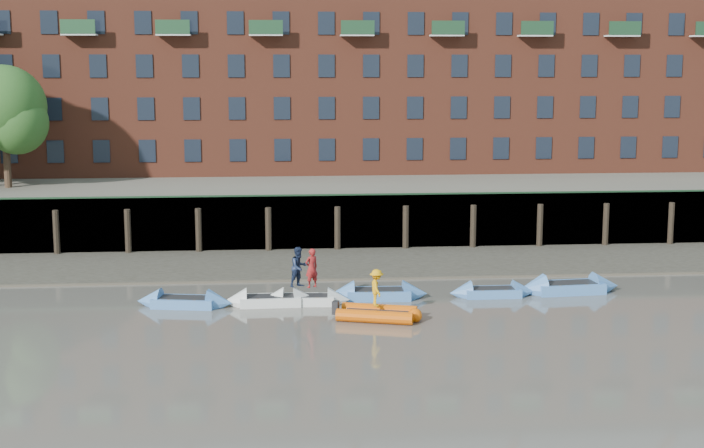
{
  "coord_description": "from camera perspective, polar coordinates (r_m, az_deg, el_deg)",
  "views": [
    {
      "loc": [
        -5.91,
        -34.15,
        10.92
      ],
      "look_at": [
        -1.98,
        12.0,
        3.2
      ],
      "focal_mm": 50.0,
      "sensor_mm": 36.0,
      "label": 1
    }
  ],
  "objects": [
    {
      "name": "bank_terrace",
      "position": [
        71.01,
        -0.05,
        1.92
      ],
      "size": [
        110.0,
        28.0,
        3.2
      ],
      "primitive_type": "cube",
      "color": "#5E594D",
      "rests_on": "ground"
    },
    {
      "name": "rib_tender",
      "position": [
        41.99,
        1.66,
        -5.23
      ],
      "size": [
        3.68,
        2.57,
        0.62
      ],
      "rotation": [
        0.0,
        0.0,
        -0.3
      ],
      "color": "#DE5406",
      "rests_on": "ground"
    },
    {
      "name": "river_wall",
      "position": [
        57.59,
        1.09,
        0.14
      ],
      "size": [
        110.0,
        1.23,
        3.3
      ],
      "color": "#2D2A26",
      "rests_on": "ground"
    },
    {
      "name": "rowboat_2",
      "position": [
        44.59,
        -4.78,
        -4.46
      ],
      "size": [
        4.28,
        1.34,
        1.23
      ],
      "rotation": [
        0.0,
        0.0,
        0.02
      ],
      "color": "silver",
      "rests_on": "ground"
    },
    {
      "name": "person_rower_a",
      "position": [
        44.31,
        -2.37,
        -2.58
      ],
      "size": [
        0.78,
        0.71,
        1.79
      ],
      "primitive_type": "imported",
      "rotation": [
        0.0,
        0.0,
        3.69
      ],
      "color": "maroon",
      "rests_on": "rowboat_3"
    },
    {
      "name": "mud_band",
      "position": [
        50.3,
        2.0,
        -3.08
      ],
      "size": [
        110.0,
        1.6,
        0.1
      ],
      "primitive_type": "cube",
      "color": "#4C4336",
      "rests_on": "ground"
    },
    {
      "name": "rowboat_3",
      "position": [
        44.69,
        -2.71,
        -4.42
      ],
      "size": [
        4.11,
        1.49,
        1.17
      ],
      "rotation": [
        0.0,
        0.0,
        -0.08
      ],
      "color": "silver",
      "rests_on": "ground"
    },
    {
      "name": "apartment_terrace",
      "position": [
        71.41,
        -0.12,
        10.99
      ],
      "size": [
        80.6,
        15.56,
        20.98
      ],
      "color": "brown",
      "rests_on": "bank_terrace"
    },
    {
      "name": "rowboat_1",
      "position": [
        44.79,
        -9.73,
        -4.49
      ],
      "size": [
        4.5,
        2.02,
        1.26
      ],
      "rotation": [
        0.0,
        0.0,
        -0.18
      ],
      "color": "#487BBF",
      "rests_on": "ground"
    },
    {
      "name": "person_rower_b",
      "position": [
        44.45,
        -3.1,
        -2.51
      ],
      "size": [
        1.13,
        1.09,
        1.84
      ],
      "primitive_type": "imported",
      "rotation": [
        0.0,
        0.0,
        0.64
      ],
      "color": "#19233F",
      "rests_on": "rowboat_3"
    },
    {
      "name": "foreshore",
      "position": [
        53.6,
        1.57,
        -2.29
      ],
      "size": [
        110.0,
        8.0,
        0.5
      ],
      "primitive_type": "cube",
      "color": "#3D382F",
      "rests_on": "ground"
    },
    {
      "name": "person_rib_crew",
      "position": [
        41.84,
        1.44,
        -3.73
      ],
      "size": [
        0.67,
        1.07,
        1.59
      ],
      "primitive_type": "imported",
      "rotation": [
        0.0,
        0.0,
        1.65
      ],
      "color": "orange",
      "rests_on": "rib_tender"
    },
    {
      "name": "rowboat_4",
      "position": [
        45.6,
        1.55,
        -4.09
      ],
      "size": [
        4.6,
        1.48,
        1.32
      ],
      "rotation": [
        0.0,
        0.0,
        -0.04
      ],
      "color": "#487BBF",
      "rests_on": "ground"
    },
    {
      "name": "ground",
      "position": [
        36.33,
        4.77,
        -8.06
      ],
      "size": [
        220.0,
        220.0,
        0.0
      ],
      "primitive_type": "plane",
      "color": "#5E5850",
      "rests_on": "ground"
    },
    {
      "name": "rowboat_6",
      "position": [
        47.9,
        12.5,
        -3.63
      ],
      "size": [
        5.1,
        1.89,
        1.45
      ],
      "rotation": [
        0.0,
        0.0,
        0.09
      ],
      "color": "#487BBF",
      "rests_on": "ground"
    },
    {
      "name": "rowboat_5",
      "position": [
        46.52,
        8.15,
        -3.95
      ],
      "size": [
        4.04,
        1.17,
        1.17
      ],
      "rotation": [
        0.0,
        0.0,
        0.0
      ],
      "color": "#487BBF",
      "rests_on": "ground"
    }
  ]
}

